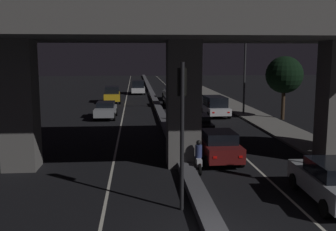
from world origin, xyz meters
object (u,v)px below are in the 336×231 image
(motorcycle_white_filtering_near, at_px, (198,158))
(car_white_fourth, at_px, (215,106))
(pedestrian_on_sidewalk, at_px, (335,136))
(car_dark_red_second, at_px, (218,145))
(motorcycle_red_filtering_far, at_px, (177,116))
(car_grey_sixth, at_px, (170,94))
(car_white_third_oncoming, at_px, (138,87))
(car_silver_lead, at_px, (332,181))
(car_silver_lead_oncoming, at_px, (106,110))
(motorcycle_blue_filtering_mid, at_px, (188,136))
(traffic_light_left_of_median, at_px, (182,111))
(car_taxi_yellow_second_oncoming, at_px, (112,94))
(street_lamp, at_px, (242,61))
(car_black_third, at_px, (197,123))
(car_black_fifth, at_px, (173,98))

(motorcycle_white_filtering_near, bearing_deg, car_white_fourth, -11.25)
(pedestrian_on_sidewalk, bearing_deg, car_dark_red_second, -175.19)
(motorcycle_red_filtering_far, bearing_deg, car_grey_sixth, -3.28)
(car_grey_sixth, distance_m, car_white_third_oncoming, 8.65)
(car_silver_lead, height_order, motorcycle_red_filtering_far, car_silver_lead)
(car_silver_lead_oncoming, relative_size, motorcycle_blue_filtering_mid, 2.37)
(car_white_third_oncoming, relative_size, motorcycle_blue_filtering_mid, 2.47)
(car_white_third_oncoming, xyz_separation_m, motorcycle_blue_filtering_mid, (2.68, -33.49, -0.40))
(car_grey_sixth, distance_m, motorcycle_red_filtering_far, 17.97)
(traffic_light_left_of_median, height_order, car_taxi_yellow_second_oncoming, traffic_light_left_of_median)
(street_lamp, height_order, car_silver_lead, street_lamp)
(car_black_third, height_order, car_white_third_oncoming, car_white_third_oncoming)
(street_lamp, distance_m, motorcycle_red_filtering_far, 8.81)
(car_silver_lead, xyz_separation_m, car_white_third_oncoming, (-6.76, 43.09, 0.20))
(car_silver_lead, relative_size, car_taxi_yellow_second_oncoming, 1.03)
(car_grey_sixth, height_order, car_white_third_oncoming, car_white_third_oncoming)
(car_grey_sixth, xyz_separation_m, motorcycle_white_filtering_near, (-1.45, -31.02, -0.12))
(car_black_fifth, distance_m, pedestrian_on_sidewalk, 22.51)
(traffic_light_left_of_median, xyz_separation_m, car_taxi_yellow_second_oncoming, (-4.26, 32.67, -2.55))
(traffic_light_left_of_median, xyz_separation_m, car_grey_sixth, (2.80, 35.58, -2.78))
(car_taxi_yellow_second_oncoming, distance_m, car_white_third_oncoming, 11.05)
(car_grey_sixth, relative_size, motorcycle_red_filtering_far, 2.55)
(car_silver_lead, relative_size, pedestrian_on_sidewalk, 2.49)
(car_grey_sixth, bearing_deg, car_white_fourth, -168.67)
(car_black_fifth, xyz_separation_m, car_taxi_yellow_second_oncoming, (-6.73, 4.34, 0.04))
(motorcycle_blue_filtering_mid, bearing_deg, car_white_fourth, -16.84)
(car_grey_sixth, xyz_separation_m, motorcycle_blue_filtering_mid, (-1.26, -25.79, -0.14))
(car_black_third, distance_m, motorcycle_red_filtering_far, 3.99)
(car_grey_sixth, bearing_deg, car_white_third_oncoming, 27.41)
(car_silver_lead_oncoming, distance_m, motorcycle_white_filtering_near, 17.35)
(car_dark_red_second, bearing_deg, car_silver_lead_oncoming, 24.35)
(car_white_fourth, relative_size, motorcycle_red_filtering_far, 2.35)
(car_black_third, bearing_deg, car_grey_sixth, -1.15)
(motorcycle_white_filtering_near, distance_m, motorcycle_red_filtering_far, 13.08)
(car_silver_lead, bearing_deg, car_grey_sixth, 7.09)
(motorcycle_blue_filtering_mid, distance_m, pedestrian_on_sidewalk, 8.24)
(car_silver_lead_oncoming, relative_size, motorcycle_red_filtering_far, 2.32)
(motorcycle_blue_filtering_mid, distance_m, motorcycle_red_filtering_far, 7.86)
(car_dark_red_second, xyz_separation_m, car_taxi_yellow_second_oncoming, (-6.94, 26.37, 0.17))
(motorcycle_blue_filtering_mid, bearing_deg, car_silver_lead, -154.50)
(car_silver_lead_oncoming, distance_m, car_taxi_yellow_second_oncoming, 11.67)
(car_white_fourth, relative_size, car_black_fifth, 1.00)
(pedestrian_on_sidewalk, bearing_deg, car_taxi_yellow_second_oncoming, 117.57)
(street_lamp, bearing_deg, car_silver_lead_oncoming, -175.85)
(traffic_light_left_of_median, relative_size, street_lamp, 0.61)
(traffic_light_left_of_median, relative_size, car_black_fifth, 1.20)
(car_white_fourth, bearing_deg, motorcycle_red_filtering_far, 131.75)
(traffic_light_left_of_median, xyz_separation_m, car_black_third, (2.72, 13.78, -2.81))
(car_silver_lead_oncoming, bearing_deg, motorcycle_red_filtering_far, 61.09)
(traffic_light_left_of_median, bearing_deg, car_black_fifth, 85.02)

